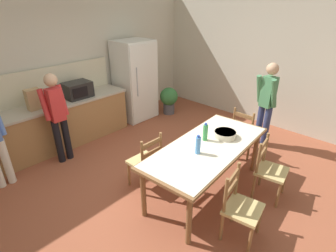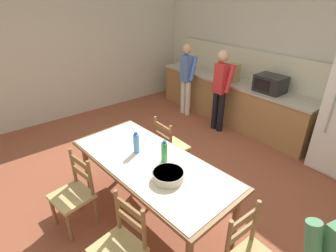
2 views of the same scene
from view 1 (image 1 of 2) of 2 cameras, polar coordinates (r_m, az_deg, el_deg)
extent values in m
plane|color=brown|center=(4.29, -1.73, -11.76)|extent=(8.32, 8.32, 0.00)
cube|color=beige|center=(5.72, -21.73, 12.37)|extent=(6.52, 0.12, 2.90)
cube|color=beige|center=(6.25, 20.21, 13.65)|extent=(0.12, 5.20, 2.90)
cube|color=#9E7042|center=(5.35, -26.32, -1.26)|extent=(3.56, 0.62, 0.84)
cube|color=#B2A893|center=(5.18, -27.27, 3.08)|extent=(3.60, 0.66, 0.04)
cube|color=beige|center=(5.37, -29.19, 7.05)|extent=(3.56, 0.03, 0.60)
cube|color=silver|center=(6.22, -7.22, 9.77)|extent=(0.82, 0.68, 1.81)
cube|color=silver|center=(5.96, -5.00, 9.17)|extent=(0.79, 0.02, 1.74)
cylinder|color=#A5AAB2|center=(5.76, -6.71, 9.43)|extent=(0.02, 0.02, 0.64)
cube|color=black|center=(5.43, -19.09, 7.47)|extent=(0.50, 0.38, 0.30)
cube|color=black|center=(5.24, -18.51, 6.91)|extent=(0.30, 0.01, 0.19)
cube|color=tan|center=(5.10, -27.18, 5.19)|extent=(0.24, 0.16, 0.36)
cylinder|color=brown|center=(3.17, 4.61, -19.69)|extent=(0.07, 0.07, 0.73)
cylinder|color=brown|center=(4.56, 18.42, -5.22)|extent=(0.07, 0.07, 0.73)
cylinder|color=brown|center=(3.50, -5.39, -14.38)|extent=(0.07, 0.07, 0.73)
cylinder|color=brown|center=(4.80, 10.54, -2.59)|extent=(0.07, 0.07, 0.73)
cube|color=brown|center=(3.73, 8.64, -4.55)|extent=(2.17, 1.07, 0.04)
cube|color=beige|center=(3.71, 8.66, -4.23)|extent=(2.08, 1.03, 0.01)
cylinder|color=#4C8ED6|center=(3.46, 6.55, -4.19)|extent=(0.07, 0.07, 0.24)
cylinder|color=#2D51B2|center=(3.39, 6.66, -2.22)|extent=(0.04, 0.04, 0.03)
cylinder|color=green|center=(3.78, 8.13, -1.43)|extent=(0.07, 0.07, 0.24)
cylinder|color=#2D51B2|center=(3.72, 8.25, 0.41)|extent=(0.04, 0.04, 0.03)
cylinder|color=beige|center=(3.95, 12.32, -1.78)|extent=(0.32, 0.32, 0.09)
cylinder|color=beige|center=(3.94, 12.36, -1.32)|extent=(0.31, 0.31, 0.02)
cylinder|color=olive|center=(3.32, 17.44, -22.63)|extent=(0.04, 0.04, 0.41)
cylinder|color=olive|center=(3.57, 19.28, -18.70)|extent=(0.04, 0.04, 0.41)
cylinder|color=olive|center=(3.37, 11.60, -20.73)|extent=(0.04, 0.04, 0.41)
cylinder|color=olive|center=(3.62, 13.92, -17.05)|extent=(0.04, 0.04, 0.41)
cube|color=tan|center=(3.31, 16.05, -16.99)|extent=(0.48, 0.46, 0.04)
cylinder|color=olive|center=(3.05, 12.41, -14.58)|extent=(0.04, 0.04, 0.46)
cylinder|color=olive|center=(3.32, 14.81, -11.02)|extent=(0.04, 0.04, 0.46)
cube|color=olive|center=(3.10, 13.92, -10.87)|extent=(0.36, 0.08, 0.07)
cube|color=olive|center=(3.19, 13.63, -13.05)|extent=(0.36, 0.08, 0.07)
cylinder|color=olive|center=(5.17, 18.93, -3.50)|extent=(0.04, 0.04, 0.41)
cylinder|color=olive|center=(5.30, 15.50, -2.22)|extent=(0.04, 0.04, 0.41)
cylinder|color=olive|center=(4.89, 17.12, -4.96)|extent=(0.04, 0.04, 0.41)
cylinder|color=olive|center=(5.03, 13.56, -3.56)|extent=(0.04, 0.04, 0.41)
cube|color=tan|center=(4.99, 16.60, -1.29)|extent=(0.41, 0.43, 0.04)
cylinder|color=olive|center=(4.68, 17.88, 0.04)|extent=(0.04, 0.04, 0.46)
cylinder|color=olive|center=(4.82, 14.14, 1.36)|extent=(0.04, 0.04, 0.46)
cube|color=olive|center=(4.69, 16.17, 2.13)|extent=(0.03, 0.36, 0.07)
cube|color=olive|center=(4.76, 15.95, 0.46)|extent=(0.03, 0.36, 0.07)
cylinder|color=olive|center=(4.00, 22.86, -13.75)|extent=(0.04, 0.04, 0.41)
cylinder|color=olive|center=(4.29, 23.95, -11.00)|extent=(0.04, 0.04, 0.41)
cylinder|color=olive|center=(4.04, 18.12, -12.40)|extent=(0.04, 0.04, 0.41)
cylinder|color=olive|center=(4.33, 19.55, -9.79)|extent=(0.04, 0.04, 0.41)
cube|color=tan|center=(4.03, 21.64, -9.15)|extent=(0.48, 0.46, 0.04)
cylinder|color=olive|center=(3.78, 19.11, -6.72)|extent=(0.04, 0.04, 0.46)
cylinder|color=olive|center=(4.08, 20.53, -4.35)|extent=(0.04, 0.04, 0.46)
cube|color=olive|center=(3.86, 20.14, -3.86)|extent=(0.36, 0.08, 0.07)
cube|color=olive|center=(3.94, 19.80, -5.77)|extent=(0.36, 0.08, 0.07)
cylinder|color=olive|center=(4.31, -4.72, -8.32)|extent=(0.04, 0.04, 0.41)
cylinder|color=olive|center=(4.13, -8.50, -10.30)|extent=(0.04, 0.04, 0.41)
cylinder|color=olive|center=(4.10, -1.50, -10.21)|extent=(0.04, 0.04, 0.41)
cylinder|color=olive|center=(3.91, -5.33, -12.42)|extent=(0.04, 0.04, 0.41)
cube|color=tan|center=(3.98, -5.14, -7.66)|extent=(0.43, 0.41, 0.04)
cylinder|color=olive|center=(3.84, -1.58, -4.49)|extent=(0.04, 0.04, 0.46)
cylinder|color=olive|center=(3.64, -5.64, -6.56)|extent=(0.04, 0.04, 0.46)
cube|color=olive|center=(3.67, -3.61, -3.79)|extent=(0.36, 0.03, 0.07)
cube|color=olive|center=(3.75, -3.54, -5.80)|extent=(0.36, 0.03, 0.07)
cylinder|color=silver|center=(4.74, -31.74, -6.57)|extent=(0.12, 0.12, 0.77)
cylinder|color=black|center=(4.92, -22.73, -3.21)|extent=(0.12, 0.12, 0.78)
cylinder|color=black|center=(4.98, -21.16, -2.60)|extent=(0.12, 0.12, 0.78)
cube|color=red|center=(4.68, -23.29, 4.28)|extent=(0.22, 0.18, 0.55)
sphere|color=tan|center=(4.56, -24.21, 9.10)|extent=(0.21, 0.21, 0.21)
cylinder|color=red|center=(4.68, -25.35, 4.17)|extent=(0.09, 0.21, 0.53)
cylinder|color=red|center=(4.79, -22.02, 5.27)|extent=(0.09, 0.21, 0.53)
cylinder|color=navy|center=(5.37, 20.55, -0.24)|extent=(0.12, 0.12, 0.80)
cylinder|color=navy|center=(5.45, 19.25, 0.39)|extent=(0.12, 0.12, 0.80)
cube|color=#478456|center=(5.17, 21.05, 6.94)|extent=(0.23, 0.26, 0.57)
sphere|color=tan|center=(5.05, 21.83, 11.48)|extent=(0.21, 0.21, 0.21)
cylinder|color=#478456|center=(5.02, 22.05, 6.54)|extent=(0.23, 0.14, 0.54)
cylinder|color=#478456|center=(5.20, 19.28, 7.62)|extent=(0.23, 0.14, 0.54)
cylinder|color=#4C4C51|center=(6.62, 0.20, 3.87)|extent=(0.28, 0.28, 0.26)
sphere|color=#337038|center=(6.50, 0.20, 6.46)|extent=(0.44, 0.44, 0.44)
camera|label=2|loc=(4.76, 41.09, 18.64)|focal=28.00mm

